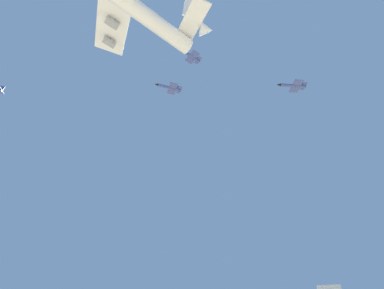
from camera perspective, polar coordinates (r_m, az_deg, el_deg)
name	(u,v)px	position (r m, az deg, el deg)	size (l,w,h in m)	color
chase_jet_lead	(170,88)	(146.09, -5.00, 12.46)	(14.06, 11.24, 4.00)	#38478C
chase_jet_left_wing	(293,86)	(140.82, 21.52, 12.05)	(15.07, 9.07, 4.00)	#38478C
chase_jet_trailing	(190,55)	(147.27, -0.46, 19.19)	(11.50, 13.90, 4.00)	#38478C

